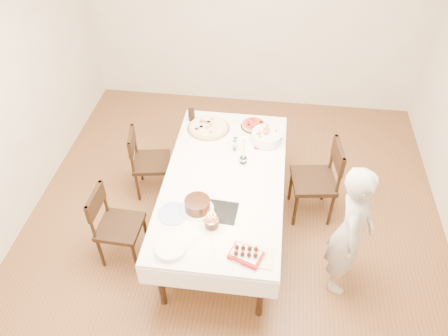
# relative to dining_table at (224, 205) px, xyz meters

# --- Properties ---
(floor) EXTENTS (5.00, 5.00, 0.00)m
(floor) POSITION_rel_dining_table_xyz_m (0.09, -0.01, -0.38)
(floor) COLOR brown
(floor) RESTS_ON ground
(wall_back) EXTENTS (4.50, 0.04, 2.70)m
(wall_back) POSITION_rel_dining_table_xyz_m (0.09, 2.49, 0.98)
(wall_back) COLOR beige
(wall_back) RESTS_ON floor
(dining_table) EXTENTS (1.91, 2.42, 0.75)m
(dining_table) POSITION_rel_dining_table_xyz_m (0.00, 0.00, 0.00)
(dining_table) COLOR white
(dining_table) RESTS_ON floor
(chair_right_savory) EXTENTS (0.55, 0.55, 0.94)m
(chair_right_savory) POSITION_rel_dining_table_xyz_m (0.90, 0.37, 0.10)
(chair_right_savory) COLOR black
(chair_right_savory) RESTS_ON floor
(chair_left_savory) EXTENTS (0.50, 0.50, 0.84)m
(chair_left_savory) POSITION_rel_dining_table_xyz_m (-0.88, 0.49, 0.04)
(chair_left_savory) COLOR black
(chair_left_savory) RESTS_ON floor
(chair_left_dessert) EXTENTS (0.45, 0.45, 0.86)m
(chair_left_dessert) POSITION_rel_dining_table_xyz_m (-0.94, -0.45, 0.05)
(chair_left_dessert) COLOR black
(chair_left_dessert) RESTS_ON floor
(person) EXTENTS (0.44, 0.58, 1.42)m
(person) POSITION_rel_dining_table_xyz_m (1.17, -0.47, 0.34)
(person) COLOR #BDB7B2
(person) RESTS_ON floor
(pizza_white) EXTENTS (0.59, 0.59, 0.04)m
(pizza_white) POSITION_rel_dining_table_xyz_m (-0.27, 0.75, 0.40)
(pizza_white) COLOR beige
(pizza_white) RESTS_ON dining_table
(pizza_pepperoni) EXTENTS (0.31, 0.31, 0.04)m
(pizza_pepperoni) POSITION_rel_dining_table_xyz_m (0.21, 0.86, 0.40)
(pizza_pepperoni) COLOR red
(pizza_pepperoni) RESTS_ON dining_table
(red_placemat) EXTENTS (0.24, 0.24, 0.01)m
(red_placemat) POSITION_rel_dining_table_xyz_m (0.34, 0.58, 0.38)
(red_placemat) COLOR #B21E1E
(red_placemat) RESTS_ON dining_table
(pasta_bowl) EXTENTS (0.34, 0.34, 0.10)m
(pasta_bowl) POSITION_rel_dining_table_xyz_m (0.37, 0.62, 0.43)
(pasta_bowl) COLOR white
(pasta_bowl) RESTS_ON dining_table
(taper_candle) EXTENTS (0.10, 0.10, 0.34)m
(taper_candle) POSITION_rel_dining_table_xyz_m (0.16, 0.26, 0.54)
(taper_candle) COLOR white
(taper_candle) RESTS_ON dining_table
(shaker_pair) EXTENTS (0.12, 0.12, 0.12)m
(shaker_pair) POSITION_rel_dining_table_xyz_m (0.05, 0.44, 0.43)
(shaker_pair) COLOR white
(shaker_pair) RESTS_ON dining_table
(cola_glass) EXTENTS (0.08, 0.08, 0.14)m
(cola_glass) POSITION_rel_dining_table_xyz_m (-0.48, 0.89, 0.44)
(cola_glass) COLOR black
(cola_glass) RESTS_ON dining_table
(layer_cake) EXTENTS (0.30, 0.30, 0.12)m
(layer_cake) POSITION_rel_dining_table_xyz_m (-0.18, -0.42, 0.43)
(layer_cake) COLOR black
(layer_cake) RESTS_ON dining_table
(cake_board) EXTENTS (0.29, 0.29, 0.01)m
(cake_board) POSITION_rel_dining_table_xyz_m (0.04, -0.43, 0.38)
(cake_board) COLOR black
(cake_board) RESTS_ON dining_table
(birthday_cake) EXTENTS (0.15, 0.15, 0.13)m
(birthday_cake) POSITION_rel_dining_table_xyz_m (-0.03, -0.59, 0.45)
(birthday_cake) COLOR #331C0E
(birthday_cake) RESTS_ON dining_table
(strawberry_box) EXTENTS (0.30, 0.25, 0.07)m
(strawberry_box) POSITION_rel_dining_table_xyz_m (0.29, -0.88, 0.41)
(strawberry_box) COLOR #A21212
(strawberry_box) RESTS_ON dining_table
(box_lid) EXTENTS (0.34, 0.25, 0.03)m
(box_lid) POSITION_rel_dining_table_xyz_m (0.35, -0.86, 0.38)
(box_lid) COLOR beige
(box_lid) RESTS_ON dining_table
(plate_stack) EXTENTS (0.30, 0.30, 0.05)m
(plate_stack) POSITION_rel_dining_table_xyz_m (-0.33, -0.89, 0.40)
(plate_stack) COLOR white
(plate_stack) RESTS_ON dining_table
(china_plate) EXTENTS (0.33, 0.33, 0.01)m
(china_plate) POSITION_rel_dining_table_xyz_m (-0.39, -0.50, 0.38)
(china_plate) COLOR white
(china_plate) RESTS_ON dining_table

